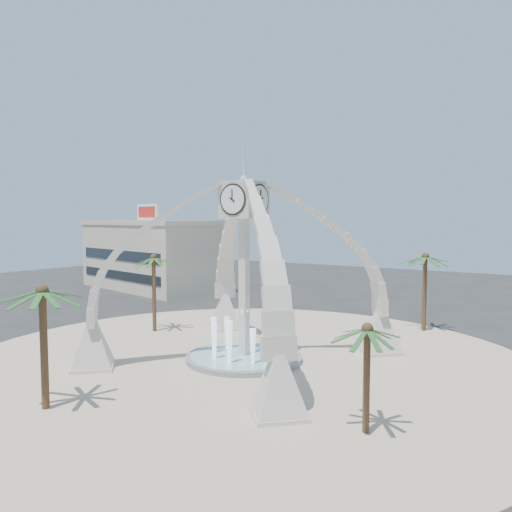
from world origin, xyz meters
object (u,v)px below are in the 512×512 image
Objects in this scene: palm_west at (154,259)px; palm_north at (425,258)px; fountain at (244,357)px; palm_south at (42,293)px; clock_tower at (244,267)px; palm_east at (367,330)px.

palm_west is 23.50m from palm_north.
fountain is 1.09× the size of palm_north.
palm_south is at bearing -62.40° from palm_west.
clock_tower reaches higher than palm_south.
clock_tower is 6.20m from fountain.
clock_tower is 13.19m from palm_east.
palm_west is (-11.69, 3.02, -0.12)m from clock_tower.
palm_north is (-3.64, 22.74, 1.67)m from palm_east.
fountain is at bearing -115.39° from palm_north.
palm_east is 0.75× the size of palm_north.
fountain is 19.02m from palm_north.
palm_east is 0.79× the size of palm_south.
palm_east reaches higher than fountain.
palm_west is at bearing 157.61° from palm_east.
palm_east is at bearing -80.91° from palm_north.
palm_north is 1.06× the size of palm_south.
fountain is (0.00, 0.00, -6.20)m from clock_tower.
palm_west reaches higher than fountain.
fountain is 13.52m from palm_west.
palm_east is at bearing -29.71° from clock_tower.
clock_tower is 12.07m from palm_west.
clock_tower reaches higher than palm_north.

